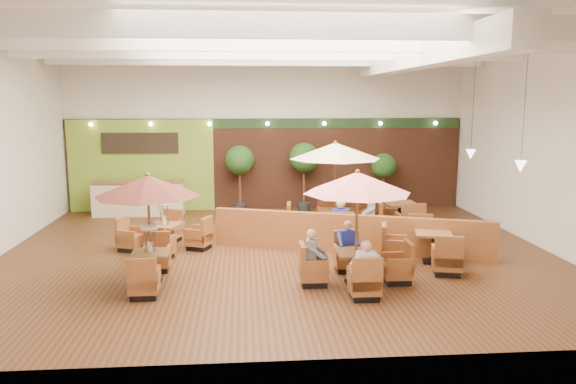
{
  "coord_description": "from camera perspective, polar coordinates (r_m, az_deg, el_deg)",
  "views": [
    {
      "loc": [
        -0.86,
        -13.92,
        3.91
      ],
      "look_at": [
        0.3,
        0.5,
        1.5
      ],
      "focal_mm": 35.0,
      "sensor_mm": 36.0,
      "label": 1
    }
  ],
  "objects": [
    {
      "name": "diner_0",
      "position": [
        11.19,
        7.84,
        -7.13
      ],
      "size": [
        0.38,
        0.32,
        0.74
      ],
      "rotation": [
        0.0,
        0.0,
        0.12
      ],
      "color": "white",
      "rests_on": "ground"
    },
    {
      "name": "booth_divider",
      "position": [
        14.48,
        6.24,
        -4.22
      ],
      "size": [
        6.88,
        2.52,
        1.0
      ],
      "primitive_type": "cube",
      "rotation": [
        0.0,
        0.0,
        -0.33
      ],
      "color": "brown",
      "rests_on": "ground"
    },
    {
      "name": "diner_4",
      "position": [
        16.1,
        8.28,
        -2.01
      ],
      "size": [
        0.35,
        0.4,
        0.74
      ],
      "rotation": [
        0.0,
        0.0,
        1.31
      ],
      "color": "white",
      "rests_on": "ground"
    },
    {
      "name": "table_2",
      "position": [
        15.72,
        4.78,
        1.97
      ],
      "size": [
        2.75,
        2.75,
        2.76
      ],
      "rotation": [
        0.0,
        0.0,
        -0.1
      ],
      "color": "brown",
      "rests_on": "ground"
    },
    {
      "name": "diner_3",
      "position": [
        14.92,
        5.35,
        -2.71
      ],
      "size": [
        0.43,
        0.37,
        0.84
      ],
      "rotation": [
        0.0,
        0.0,
        -0.13
      ],
      "color": "#2634A5",
      "rests_on": "ground"
    },
    {
      "name": "table_0",
      "position": [
        12.1,
        -14.01,
        -0.79
      ],
      "size": [
        2.21,
        2.33,
        2.4
      ],
      "rotation": [
        0.0,
        0.0,
        0.02
      ],
      "color": "brown",
      "rests_on": "ground"
    },
    {
      "name": "room",
      "position": [
        15.18,
        -0.42,
        8.4
      ],
      "size": [
        14.04,
        14.0,
        5.52
      ],
      "color": "#381E0F",
      "rests_on": "ground"
    },
    {
      "name": "diner_2",
      "position": [
        11.89,
        2.64,
        -6.01
      ],
      "size": [
        0.34,
        0.4,
        0.76
      ],
      "rotation": [
        0.0,
        0.0,
        4.55
      ],
      "color": "slate",
      "rests_on": "ground"
    },
    {
      "name": "table_4",
      "position": [
        13.93,
        13.42,
        -5.59
      ],
      "size": [
        1.83,
        2.64,
        0.95
      ],
      "rotation": [
        0.0,
        0.0,
        -0.24
      ],
      "color": "brown",
      "rests_on": "ground"
    },
    {
      "name": "table_3",
      "position": [
        15.01,
        -12.4,
        -4.24
      ],
      "size": [
        2.49,
        2.49,
        1.47
      ],
      "rotation": [
        0.0,
        0.0,
        -0.38
      ],
      "color": "brown",
      "rests_on": "ground"
    },
    {
      "name": "topiary_1",
      "position": [
        19.45,
        1.64,
        3.23
      ],
      "size": [
        1.04,
        1.04,
        2.41
      ],
      "color": "black",
      "rests_on": "ground"
    },
    {
      "name": "topiary_0",
      "position": [
        19.34,
        -4.94,
        2.98
      ],
      "size": [
        1.0,
        1.0,
        2.33
      ],
      "color": "black",
      "rests_on": "ground"
    },
    {
      "name": "table_5",
      "position": [
        17.17,
        10.3,
        -2.52
      ],
      "size": [
        1.88,
        2.8,
        1.05
      ],
      "rotation": [
        0.0,
        0.0,
        0.02
      ],
      "color": "brown",
      "rests_on": "ground"
    },
    {
      "name": "service_counter",
      "position": [
        19.63,
        -14.92,
        -0.62
      ],
      "size": [
        3.0,
        0.75,
        1.18
      ],
      "color": "beige",
      "rests_on": "ground"
    },
    {
      "name": "topiary_2",
      "position": [
        19.98,
        9.69,
        2.43
      ],
      "size": [
        0.87,
        0.87,
        2.03
      ],
      "color": "black",
      "rests_on": "ground"
    },
    {
      "name": "diner_1",
      "position": [
        12.89,
        6.12,
        -4.91
      ],
      "size": [
        0.35,
        0.29,
        0.71
      ],
      "rotation": [
        0.0,
        0.0,
        3.2
      ],
      "color": "#2634A5",
      "rests_on": "ground"
    },
    {
      "name": "table_1",
      "position": [
        11.81,
        7.01,
        -1.43
      ],
      "size": [
        2.39,
        2.39,
        2.47
      ],
      "rotation": [
        0.0,
        0.0,
        -0.01
      ],
      "color": "brown",
      "rests_on": "ground"
    }
  ]
}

